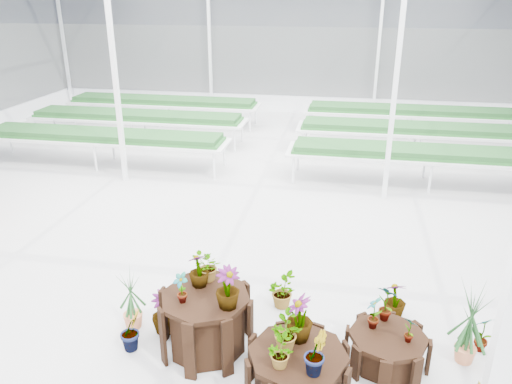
# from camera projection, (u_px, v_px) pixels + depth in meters

# --- Properties ---
(ground_plane) EXTENTS (24.00, 24.00, 0.00)m
(ground_plane) POSITION_uv_depth(u_px,v_px,m) (199.00, 282.00, 7.74)
(ground_plane) COLOR gray
(ground_plane) RESTS_ON ground
(greenhouse_shell) EXTENTS (18.00, 24.00, 4.50)m
(greenhouse_shell) POSITION_uv_depth(u_px,v_px,m) (192.00, 143.00, 6.90)
(greenhouse_shell) COLOR white
(greenhouse_shell) RESTS_ON ground
(steel_frame) EXTENTS (18.00, 24.00, 4.50)m
(steel_frame) POSITION_uv_depth(u_px,v_px,m) (192.00, 143.00, 6.90)
(steel_frame) COLOR silver
(steel_frame) RESTS_ON ground
(nursery_benches) EXTENTS (16.00, 7.00, 0.84)m
(nursery_benches) POSITION_uv_depth(u_px,v_px,m) (271.00, 134.00, 14.15)
(nursery_benches) COLOR silver
(nursery_benches) RESTS_ON ground
(plinth_tall) EXTENTS (1.22, 1.22, 0.78)m
(plinth_tall) POSITION_uv_depth(u_px,v_px,m) (206.00, 322.00, 6.18)
(plinth_tall) COLOR black
(plinth_tall) RESTS_ON ground
(plinth_mid) EXTENTS (1.43, 1.43, 0.59)m
(plinth_mid) POSITION_uv_depth(u_px,v_px,m) (297.00, 375.00, 5.46)
(plinth_mid) COLOR black
(plinth_mid) RESTS_ON ground
(plinth_low) EXTENTS (1.05, 1.05, 0.43)m
(plinth_low) POSITION_uv_depth(u_px,v_px,m) (387.00, 350.00, 5.96)
(plinth_low) COLOR black
(plinth_low) RESTS_ON ground
(nursery_plants) EXTENTS (4.84, 2.97, 1.29)m
(nursery_plants) POSITION_uv_depth(u_px,v_px,m) (282.00, 314.00, 6.12)
(nursery_plants) COLOR #1B441E
(nursery_plants) RESTS_ON ground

